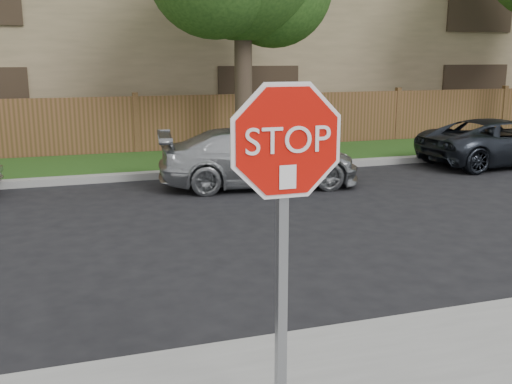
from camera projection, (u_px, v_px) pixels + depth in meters
name	position (u px, v px, depth m)	size (l,w,h in m)	color
ground	(292.00, 340.00, 5.72)	(90.00, 90.00, 0.00)	black
far_curb	(156.00, 175.00, 13.25)	(70.00, 0.30, 0.15)	gray
grass_strip	(146.00, 163.00, 14.78)	(70.00, 3.00, 0.12)	#1E4714
fence	(136.00, 126.00, 16.09)	(70.00, 0.12, 1.60)	#50391C
apartment_building	(112.00, 30.00, 20.67)	(35.20, 9.20, 7.20)	#857553
stop_sign	(285.00, 191.00, 3.74)	(1.01, 0.13, 2.55)	gray
sedan_right	(259.00, 158.00, 12.35)	(1.68, 4.13, 1.20)	#A7ABAE
sedan_far_right	(501.00, 142.00, 14.81)	(1.89, 4.11, 1.14)	#272C35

